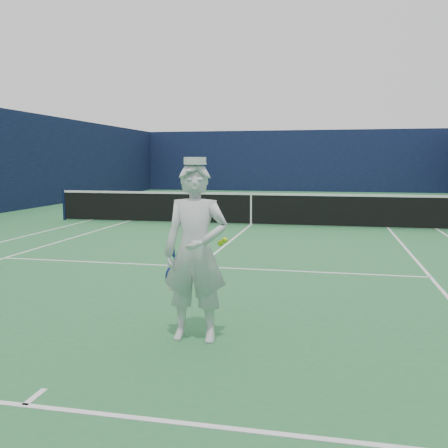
{
  "coord_description": "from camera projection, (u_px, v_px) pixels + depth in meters",
  "views": [
    {
      "loc": [
        2.39,
        -15.3,
        1.97
      ],
      "look_at": [
        0.96,
        -8.6,
        1.11
      ],
      "focal_mm": 40.0,
      "sensor_mm": 36.0,
      "label": 1
    }
  ],
  "objects": [
    {
      "name": "tennis_net",
      "position": [
        251.0,
        207.0,
        15.52
      ],
      "size": [
        12.88,
        0.09,
        1.07
      ],
      "color": "#141E4C",
      "rests_on": "ground"
    },
    {
      "name": "ground",
      "position": [
        251.0,
        225.0,
        15.59
      ],
      "size": [
        80.0,
        80.0,
        0.0
      ],
      "primitive_type": "plane",
      "color": "#2A6F3B",
      "rests_on": "ground"
    },
    {
      "name": "court_markings",
      "position": [
        251.0,
        225.0,
        15.59
      ],
      "size": [
        11.03,
        23.83,
        0.01
      ],
      "color": "white",
      "rests_on": "ground"
    },
    {
      "name": "windscreen_fence",
      "position": [
        251.0,
        160.0,
        15.34
      ],
      "size": [
        20.12,
        36.12,
        4.0
      ],
      "color": "#0D1533",
      "rests_on": "ground"
    },
    {
      "name": "tennis_player",
      "position": [
        196.0,
        252.0,
        5.46
      ],
      "size": [
        0.8,
        0.49,
        2.02
      ],
      "rotation": [
        0.0,
        0.0,
        0.03
      ],
      "color": "silver",
      "rests_on": "ground"
    }
  ]
}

